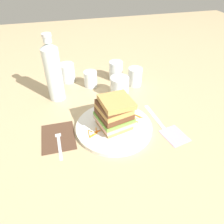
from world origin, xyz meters
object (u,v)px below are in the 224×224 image
napkin_dark (58,137)px  empty_tumbler_1 (135,77)px  water_bottle (53,72)px  empty_tumbler_0 (91,79)px  empty_tumbler_2 (116,71)px  sandwich (114,113)px  knife (158,121)px  napkin_pink (175,136)px  main_plate (114,127)px  fork (59,140)px  empty_tumbler_3 (67,73)px  juice_glass (120,88)px

napkin_dark → empty_tumbler_1: bearing=36.1°
napkin_dark → water_bottle: (0.01, 0.25, 0.13)m
empty_tumbler_0 → empty_tumbler_2: (0.13, 0.03, 0.01)m
water_bottle → empty_tumbler_1: 0.38m
sandwich → knife: sandwich is taller
napkin_dark → knife: size_ratio=0.75×
knife → empty_tumbler_1: 0.29m
empty_tumbler_1 → napkin_pink: empty_tumbler_1 is taller
main_plate → fork: (-0.20, -0.02, -0.00)m
water_bottle → empty_tumbler_1: size_ratio=3.29×
empty_tumbler_0 → fork: bearing=-116.8°
main_plate → fork: 0.20m
water_bottle → empty_tumbler_3: (0.06, 0.14, -0.09)m
fork → empty_tumbler_3: (0.07, 0.42, 0.04)m
empty_tumbler_1 → empty_tumbler_2: size_ratio=0.92×
main_plate → knife: 0.18m
fork → napkin_pink: fork is taller
main_plate → napkin_dark: main_plate is taller
empty_tumbler_1 → empty_tumbler_2: empty_tumbler_2 is taller
empty_tumbler_0 → empty_tumbler_1: (0.21, -0.04, 0.01)m
empty_tumbler_0 → empty_tumbler_2: size_ratio=0.80×
empty_tumbler_1 → napkin_pink: 0.38m
water_bottle → main_plate: bearing=-53.2°
empty_tumbler_2 → knife: bearing=-78.2°
empty_tumbler_3 → empty_tumbler_0: bearing=-37.9°
empty_tumbler_0 → empty_tumbler_2: 0.14m
sandwich → empty_tumbler_0: bearing=95.7°
juice_glass → fork: bearing=-141.9°
main_plate → sandwich: sandwich is taller
juice_glass → napkin_pink: bearing=-67.3°
empty_tumbler_2 → empty_tumbler_3: size_ratio=1.05×
empty_tumbler_2 → napkin_pink: size_ratio=1.01×
water_bottle → napkin_pink: (0.39, -0.35, -0.13)m
napkin_dark → knife: bearing=-0.8°
water_bottle → empty_tumbler_2: (0.29, 0.10, -0.08)m
fork → sandwich: bearing=4.9°
sandwich → fork: bearing=-175.1°
empty_tumbler_0 → main_plate: bearing=-84.4°
napkin_dark → empty_tumbler_3: bearing=79.8°
napkin_dark → empty_tumbler_2: empty_tumbler_2 is taller
water_bottle → napkin_pink: size_ratio=3.06×
fork → juice_glass: size_ratio=1.78×
empty_tumbler_1 → fork: bearing=-141.7°
fork → water_bottle: bearing=87.6°
sandwich → fork: sandwich is taller
sandwich → juice_glass: bearing=69.2°
empty_tumbler_0 → napkin_pink: 0.48m
sandwich → napkin_pink: (0.20, -0.09, -0.07)m
main_plate → empty_tumbler_3: size_ratio=3.15×
juice_glass → water_bottle: 0.29m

